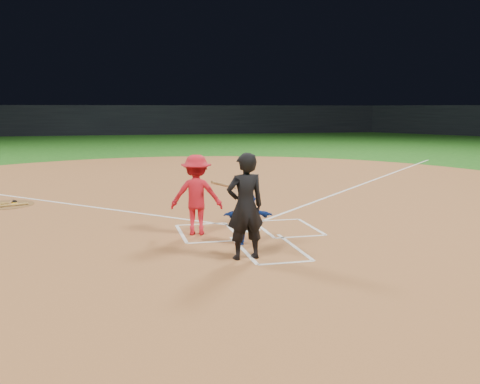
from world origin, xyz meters
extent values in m
plane|color=#1A5615|center=(0.00, 0.00, 0.00)|extent=(120.00, 120.00, 0.00)
cylinder|color=#935930|center=(0.00, 6.00, 0.01)|extent=(28.00, 28.00, 0.01)
cube|color=black|center=(0.00, 48.00, 1.60)|extent=(80.00, 1.20, 3.20)
cylinder|color=white|center=(0.00, 0.00, 0.02)|extent=(0.60, 0.60, 0.02)
cylinder|color=brown|center=(-6.25, 4.96, 0.02)|extent=(1.70, 1.70, 0.01)
cylinder|color=gold|center=(-6.25, 4.96, 0.02)|extent=(0.80, 0.80, 0.00)
cylinder|color=brown|center=(-6.10, 5.21, 0.05)|extent=(0.09, 0.84, 0.06)
cylinder|color=#A9823E|center=(-5.95, 4.66, 0.05)|extent=(0.81, 0.34, 0.06)
torus|color=black|center=(-6.05, 5.36, 0.05)|extent=(0.19, 0.19, 0.05)
imported|color=#13339C|center=(-0.33, -1.25, 0.58)|extent=(1.10, 0.55, 1.14)
imported|color=black|center=(-0.67, -2.32, 1.03)|extent=(0.80, 0.58, 2.04)
cube|color=white|center=(-0.98, 0.92, 0.01)|extent=(1.22, 0.08, 0.01)
cube|color=white|center=(-0.98, -0.92, 0.01)|extent=(1.22, 0.08, 0.01)
cube|color=white|center=(-0.37, 0.00, 0.01)|extent=(0.08, 1.83, 0.01)
cube|color=white|center=(-1.59, 0.00, 0.01)|extent=(0.08, 1.83, 0.01)
cube|color=white|center=(0.98, 0.92, 0.01)|extent=(1.22, 0.08, 0.01)
cube|color=white|center=(0.98, -0.92, 0.01)|extent=(1.22, 0.08, 0.01)
cube|color=white|center=(0.37, 0.00, 0.01)|extent=(0.08, 1.83, 0.01)
cube|color=white|center=(1.59, 0.00, 0.01)|extent=(0.08, 1.83, 0.01)
cube|color=white|center=(-0.55, -1.70, 0.01)|extent=(0.08, 2.20, 0.01)
cube|color=white|center=(0.55, -1.70, 0.01)|extent=(0.08, 2.20, 0.01)
cube|color=white|center=(0.00, -2.80, 0.01)|extent=(1.10, 0.08, 0.01)
cube|color=white|center=(7.07, 7.37, 0.01)|extent=(14.21, 14.21, 0.01)
imported|color=red|center=(-1.24, -0.10, 0.92)|extent=(1.30, 0.92, 1.82)
cylinder|color=#9E693A|center=(-0.64, -0.25, 1.15)|extent=(0.70, 0.57, 0.28)
camera|label=1|loc=(-3.12, -11.96, 2.87)|focal=40.00mm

